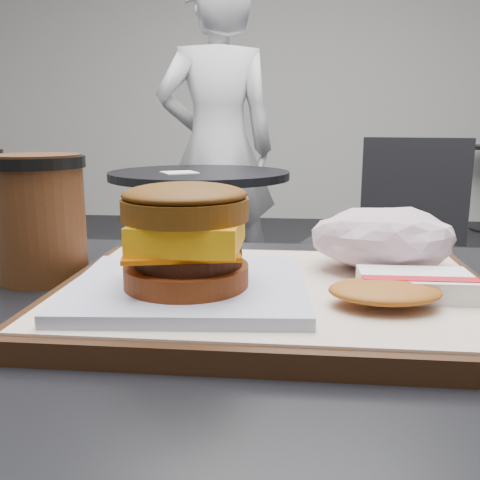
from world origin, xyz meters
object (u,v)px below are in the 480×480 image
at_px(serving_tray, 274,295).
at_px(patron, 217,149).
at_px(breakfast_sandwich, 187,249).
at_px(hash_brown, 402,288).
at_px(crumpled_wrapper, 384,239).
at_px(neighbor_chair, 380,233).
at_px(coffee_cup, 40,213).
at_px(neighbor_table, 200,222).

bearing_deg(serving_tray, patron, 99.50).
bearing_deg(serving_tray, breakfast_sandwich, -150.73).
height_order(serving_tray, hash_brown, hash_brown).
xyz_separation_m(crumpled_wrapper, neighbor_chair, (0.25, 1.59, -0.31)).
bearing_deg(neighbor_chair, breakfast_sandwich, -103.99).
distance_m(serving_tray, neighbor_chair, 1.71).
height_order(hash_brown, neighbor_chair, neighbor_chair).
height_order(coffee_cup, neighbor_table, coffee_cup).
bearing_deg(serving_tray, hash_brown, -17.63).
height_order(breakfast_sandwich, patron, patron).
bearing_deg(neighbor_chair, patron, 142.16).
distance_m(breakfast_sandwich, patron, 2.27).
bearing_deg(coffee_cup, breakfast_sandwich, -30.15).
height_order(hash_brown, patron, patron).
relative_size(breakfast_sandwich, coffee_cup, 1.58).
relative_size(serving_tray, hash_brown, 3.15).
xyz_separation_m(serving_tray, crumpled_wrapper, (0.10, 0.06, 0.04)).
xyz_separation_m(breakfast_sandwich, neighbor_table, (-0.29, 1.64, -0.28)).
bearing_deg(neighbor_table, hash_brown, -74.43).
xyz_separation_m(serving_tray, breakfast_sandwich, (-0.07, -0.04, 0.05)).
bearing_deg(serving_tray, neighbor_chair, 77.97).
bearing_deg(hash_brown, breakfast_sandwich, -177.96).
distance_m(breakfast_sandwich, coffee_cup, 0.20).
distance_m(serving_tray, breakfast_sandwich, 0.09).
relative_size(serving_tray, breakfast_sandwich, 1.87).
xyz_separation_m(breakfast_sandwich, crumpled_wrapper, (0.17, 0.10, -0.01)).
height_order(neighbor_chair, patron, patron).
distance_m(serving_tray, neighbor_table, 1.66).
relative_size(hash_brown, coffee_cup, 0.94).
relative_size(breakfast_sandwich, neighbor_table, 0.27).
relative_size(neighbor_chair, patron, 0.54).
bearing_deg(hash_brown, neighbor_table, 105.57).
bearing_deg(patron, serving_tray, 84.14).
distance_m(hash_brown, crumpled_wrapper, 0.10).
distance_m(coffee_cup, neighbor_chair, 1.73).
bearing_deg(crumpled_wrapper, breakfast_sandwich, -149.57).
relative_size(coffee_cup, neighbor_table, 0.17).
height_order(hash_brown, crumpled_wrapper, crumpled_wrapper).
bearing_deg(patron, coffee_cup, 78.08).
bearing_deg(hash_brown, crumpled_wrapper, 90.47).
bearing_deg(crumpled_wrapper, patron, 102.38).
bearing_deg(hash_brown, serving_tray, 162.37).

